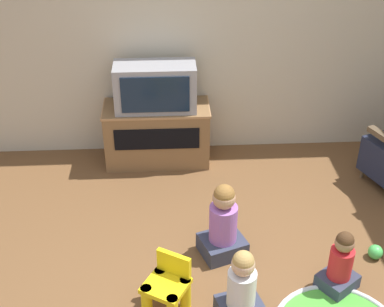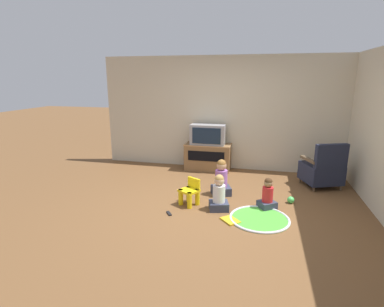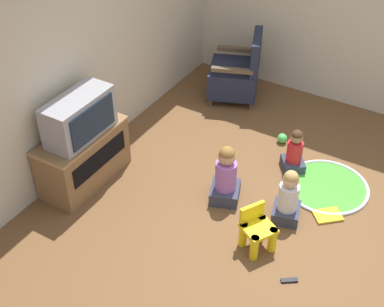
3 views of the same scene
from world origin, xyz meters
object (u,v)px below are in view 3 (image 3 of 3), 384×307
tv_cabinet (83,156)px  child_watching_left (226,177)px  toy_ball (282,138)px  child_watching_center (294,152)px  black_armchair (237,74)px  remote_control (289,280)px  television (79,117)px  book (328,216)px  yellow_kid_chair (257,231)px  child_watching_right (288,198)px

tv_cabinet → child_watching_left: size_ratio=1.58×
child_watching_left → toy_ball: size_ratio=5.61×
child_watching_center → tv_cabinet: bearing=89.6°
black_armchair → child_watching_center: size_ratio=1.75×
black_armchair → toy_ball: (-0.63, -0.94, -0.29)m
remote_control → child_watching_center: bearing=-104.2°
television → book: size_ratio=2.30×
yellow_kid_chair → child_watching_right: child_watching_right is taller
television → book: (0.79, -2.41, -0.81)m
child_watching_left → tv_cabinet: bearing=89.7°
child_watching_left → remote_control: 1.23m
television → book: bearing=-71.7°
child_watching_center → book: child_watching_center is taller
yellow_kid_chair → child_watching_left: bearing=82.2°
black_armchair → remote_control: bearing=14.5°
black_armchair → remote_control: 3.10m
child_watching_left → remote_control: child_watching_left is taller
child_watching_left → yellow_kid_chair: bearing=-148.1°
child_watching_left → child_watching_right: child_watching_left is taller
child_watching_center → black_armchair: bearing=14.3°
tv_cabinet → child_watching_left: 1.51m
child_watching_right → book: child_watching_right is taller
black_armchair → book: 2.41m
black_armchair → yellow_kid_chair: (-2.27, -1.38, -0.15)m
child_watching_center → toy_ball: 0.52m
child_watching_center → child_watching_right: (-0.75, -0.24, 0.03)m
child_watching_right → book: bearing=-73.3°
black_armchair → yellow_kid_chair: 2.66m
tv_cabinet → child_watching_right: bearing=-74.7°
child_watching_left → child_watching_right: 0.66m
child_watching_center → yellow_kid_chair: bearing=150.7°
yellow_kid_chair → child_watching_center: (1.25, 0.15, 0.03)m
television → book: television is taller
television → toy_ball: bearing=-41.5°
black_armchair → child_watching_right: size_ratio=1.53×
television → remote_control: bearing=-93.7°
child_watching_left → toy_ball: (1.20, -0.12, -0.22)m
tv_cabinet → child_watching_right: (0.57, -2.08, -0.06)m
television → child_watching_center: 2.32m
tv_cabinet → book: (0.79, -2.44, -0.30)m
book → child_watching_right: bearing=-10.0°
television → toy_ball: television is taller
television → child_watching_right: television is taller
child_watching_right → child_watching_center: bearing=2.2°
tv_cabinet → child_watching_right: size_ratio=1.76×
child_watching_left → toy_ball: 1.23m
book → remote_control: 0.95m
child_watching_right → child_watching_left: bearing=79.5°
black_armchair → child_watching_left: size_ratio=1.38×
child_watching_right → black_armchair: bearing=24.2°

